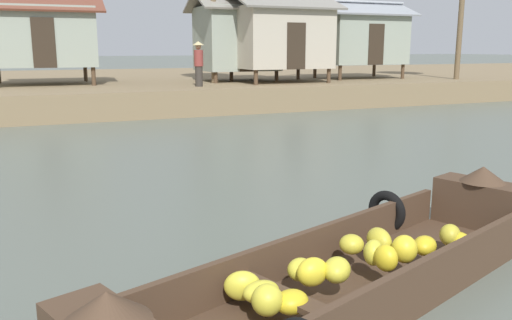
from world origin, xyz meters
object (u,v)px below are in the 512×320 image
object	(u,v)px
stilt_house_left	(41,35)
stilt_house_right	(359,38)
stilt_house_mid_left	(237,37)
vendor_person	(199,61)
stilt_house_mid_right	(279,36)
banana_boat	(356,269)

from	to	relation	value
stilt_house_left	stilt_house_right	bearing A→B (deg)	-4.85
stilt_house_mid_left	vendor_person	distance (m)	3.86
stilt_house_mid_right	banana_boat	bearing A→B (deg)	-113.15
banana_boat	vendor_person	size ratio (longest dim) A/B	3.42
stilt_house_left	stilt_house_right	world-z (taller)	stilt_house_left
stilt_house_mid_left	vendor_person	xyz separation A→B (m)	(-2.57, -2.73, -0.94)
stilt_house_left	stilt_house_mid_left	size ratio (longest dim) A/B	1.17
stilt_house_left	vendor_person	bearing A→B (deg)	-33.70
stilt_house_right	vendor_person	bearing A→B (deg)	-164.79
stilt_house_left	stilt_house_right	xyz separation A→B (m)	(13.87, -1.18, -0.02)
banana_boat	vendor_person	world-z (taller)	vendor_person
stilt_house_mid_right	stilt_house_left	bearing A→B (deg)	166.24
stilt_house_left	stilt_house_right	size ratio (longest dim) A/B	1.00
stilt_house_left	stilt_house_mid_left	world-z (taller)	stilt_house_left
stilt_house_mid_left	stilt_house_mid_right	world-z (taller)	stilt_house_mid_left
stilt_house_mid_right	stilt_house_right	world-z (taller)	stilt_house_mid_right
banana_boat	stilt_house_right	bearing A→B (deg)	56.40
stilt_house_mid_right	vendor_person	size ratio (longest dim) A/B	2.63
stilt_house_left	stilt_house_mid_right	bearing A→B (deg)	-13.76
stilt_house_mid_left	stilt_house_right	world-z (taller)	stilt_house_mid_left
stilt_house_mid_left	banana_boat	bearing A→B (deg)	-107.74
banana_boat	stilt_house_right	size ratio (longest dim) A/B	1.26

